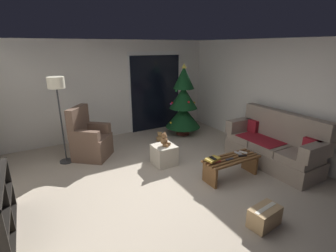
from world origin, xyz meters
name	(u,v)px	position (x,y,z in m)	size (l,w,h in m)	color
ground_plane	(168,186)	(0.00, 0.00, 0.00)	(7.00, 7.00, 0.00)	#B2A38E
wall_back	(110,90)	(0.00, 3.06, 1.25)	(5.72, 0.12, 2.50)	silver
wall_right	(284,99)	(2.86, 0.00, 1.25)	(0.12, 6.00, 2.50)	silver
patio_door_frame	(156,91)	(1.29, 2.99, 1.10)	(1.60, 0.02, 2.20)	silver
patio_door_glass	(156,93)	(1.29, 2.97, 1.05)	(1.50, 0.02, 2.10)	black
couch	(274,146)	(2.32, -0.31, 0.40)	(0.80, 1.95, 1.08)	gray
coffee_table	(231,164)	(1.16, -0.31, 0.27)	(1.10, 0.40, 0.40)	brown
remote_white	(243,152)	(1.51, -0.24, 0.41)	(0.04, 0.16, 0.02)	silver
remote_silver	(238,153)	(1.40, -0.23, 0.41)	(0.04, 0.16, 0.02)	#ADADB2
remote_black	(243,156)	(1.39, -0.36, 0.41)	(0.04, 0.16, 0.02)	black
remote_graphite	(230,159)	(1.08, -0.35, 0.41)	(0.04, 0.16, 0.02)	#333338
book_stack	(213,160)	(0.78, -0.25, 0.43)	(0.28, 0.22, 0.06)	#A32D28
cell_phone	(213,158)	(0.76, -0.26, 0.47)	(0.07, 0.14, 0.01)	black
christmas_tree	(183,104)	(1.70, 2.14, 0.85)	(0.95, 0.95, 1.92)	#4C1E19
armchair	(90,140)	(-0.88, 1.88, 0.40)	(0.96, 0.96, 1.13)	brown
floor_lamp	(57,91)	(-1.39, 1.91, 1.51)	(0.32, 0.32, 1.78)	#2D2D30
ottoman	(164,155)	(0.36, 0.79, 0.21)	(0.44, 0.44, 0.41)	beige
teddy_bear_chestnut	(164,140)	(0.37, 0.78, 0.53)	(0.21, 0.22, 0.29)	brown
teddy_bear_honey_by_tree	(160,138)	(0.86, 1.93, 0.12)	(0.21, 0.22, 0.29)	tan
cardboard_box_taped_mid_floor	(265,217)	(0.65, -1.51, 0.14)	(0.47, 0.31, 0.28)	tan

